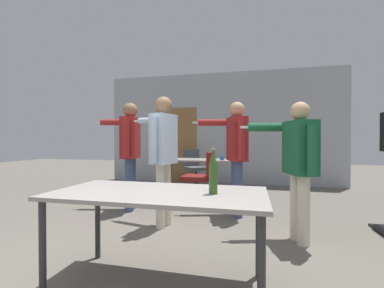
{
  "coord_description": "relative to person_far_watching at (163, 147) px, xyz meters",
  "views": [
    {
      "loc": [
        0.82,
        -1.5,
        1.15
      ],
      "look_at": [
        -0.02,
        2.11,
        1.1
      ],
      "focal_mm": 24.0,
      "sensor_mm": 36.0,
      "label": 1
    }
  ],
  "objects": [
    {
      "name": "conference_table_near",
      "position": [
        0.45,
        -1.36,
        -0.38
      ],
      "size": [
        1.65,
        0.8,
        0.75
      ],
      "color": "gray",
      "rests_on": "ground_plane"
    },
    {
      "name": "drink_cup",
      "position": [
        0.58,
        1.92,
        -0.27
      ],
      "size": [
        0.09,
        0.09,
        0.09
      ],
      "color": "#2866A3",
      "rests_on": "conference_table_far"
    },
    {
      "name": "beer_bottle",
      "position": [
        0.88,
        -1.36,
        -0.15
      ],
      "size": [
        0.06,
        0.06,
        0.34
      ],
      "color": "#2D511E",
      "rests_on": "conference_table_near"
    },
    {
      "name": "office_chair_side_rolled",
      "position": [
        -0.21,
        2.89,
        -0.63
      ],
      "size": [
        0.68,
        0.69,
        0.93
      ],
      "rotation": [
        0.0,
        0.0,
        3.86
      ],
      "color": "black",
      "rests_on": "ground_plane"
    },
    {
      "name": "person_center_tall",
      "position": [
        -0.81,
        0.65,
        0.01
      ],
      "size": [
        0.89,
        0.64,
        1.77
      ],
      "rotation": [
        0.0,
        0.0,
        1.8
      ],
      "color": "#3D4C75",
      "rests_on": "ground_plane"
    },
    {
      "name": "person_left_plaid",
      "position": [
        0.92,
        0.72,
        -0.01
      ],
      "size": [
        0.9,
        0.63,
        1.74
      ],
      "rotation": [
        0.0,
        0.0,
        1.84
      ],
      "color": "#3D4C75",
      "rests_on": "ground_plane"
    },
    {
      "name": "office_chair_far_right",
      "position": [
        0.27,
        1.2,
        -0.61
      ],
      "size": [
        0.56,
        0.52,
        0.95
      ],
      "rotation": [
        0.0,
        0.0,
        1.52
      ],
      "color": "black",
      "rests_on": "ground_plane"
    },
    {
      "name": "person_near_casual",
      "position": [
        1.68,
        -0.16,
        -0.11
      ],
      "size": [
        0.84,
        0.61,
        1.59
      ],
      "rotation": [
        0.0,
        0.0,
        1.86
      ],
      "color": "beige",
      "rests_on": "ground_plane"
    },
    {
      "name": "person_far_watching",
      "position": [
        0.0,
        0.0,
        0.0
      ],
      "size": [
        0.75,
        0.68,
        1.73
      ],
      "rotation": [
        0.0,
        0.0,
        1.36
      ],
      "color": "beige",
      "rests_on": "ground_plane"
    },
    {
      "name": "back_wall",
      "position": [
        0.31,
        3.63,
        0.41
      ],
      "size": [
        6.25,
        0.12,
        2.96
      ],
      "color": "#A3A8B2",
      "rests_on": "ground_plane"
    },
    {
      "name": "conference_table_far",
      "position": [
        0.11,
        2.06,
        -0.39
      ],
      "size": [
        1.63,
        0.7,
        0.75
      ],
      "color": "gray",
      "rests_on": "ground_plane"
    }
  ]
}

